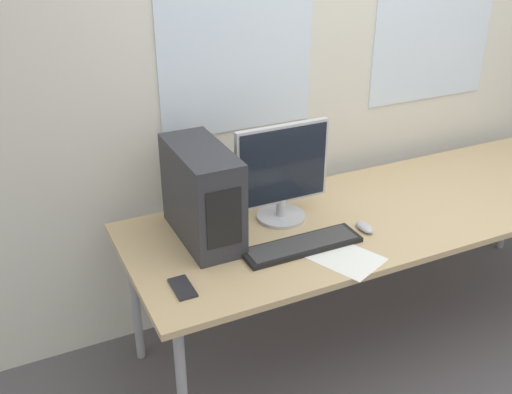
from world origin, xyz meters
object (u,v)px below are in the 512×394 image
object	(u,v)px
mouse	(364,227)
monitor_main	(282,173)
pc_tower	(202,194)
cell_phone	(182,288)
keyboard	(302,245)

from	to	relation	value
mouse	monitor_main	bearing A→B (deg)	137.61
pc_tower	cell_phone	world-z (taller)	pc_tower
monitor_main	keyboard	size ratio (longest dim) A/B	0.87
keyboard	cell_phone	bearing A→B (deg)	-173.58
monitor_main	keyboard	distance (m)	0.33
monitor_main	cell_phone	size ratio (longest dim) A/B	3.07
monitor_main	pc_tower	bearing A→B (deg)	179.89
mouse	keyboard	bearing A→B (deg)	-178.21
pc_tower	keyboard	xyz separation A→B (m)	(0.32, -0.26, -0.19)
pc_tower	keyboard	bearing A→B (deg)	-38.51
pc_tower	keyboard	size ratio (longest dim) A/B	0.92
cell_phone	pc_tower	bearing A→B (deg)	56.88
pc_tower	keyboard	world-z (taller)	pc_tower
keyboard	pc_tower	bearing A→B (deg)	141.49
monitor_main	cell_phone	bearing A→B (deg)	-150.93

